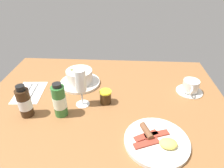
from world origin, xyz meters
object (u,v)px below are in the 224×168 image
porridge_bowl (80,77)px  coffee_cup (190,87)px  wine_glass (81,83)px  sauce_bottle_green (60,101)px  sauce_bottle_brown (25,102)px  cutlery_setting (29,93)px  breakfast_plate (157,141)px  jam_jar (106,97)px

porridge_bowl → coffee_cup: bearing=175.5°
porridge_bowl → wine_glass: 18.85cm
sauce_bottle_green → porridge_bowl: bearing=-97.1°
porridge_bowl → sauce_bottle_brown: bearing=56.2°
coffee_cup → wine_glass: 51.36cm
cutlery_setting → breakfast_plate: bearing=154.7°
coffee_cup → wine_glass: wine_glass is taller
jam_jar → sauce_bottle_green: size_ratio=0.41×
sauce_bottle_green → breakfast_plate: sauce_bottle_green is taller
sauce_bottle_brown → breakfast_plate: sauce_bottle_brown is taller
breakfast_plate → wine_glass: bearing=-33.9°
coffee_cup → porridge_bowl: bearing=-4.5°
sauce_bottle_brown → sauce_bottle_green: size_ratio=0.95×
wine_glass → sauce_bottle_brown: 23.13cm
porridge_bowl → jam_jar: (-14.38, 14.85, -0.58)cm
cutlery_setting → sauce_bottle_brown: sauce_bottle_brown is taller
wine_glass → sauce_bottle_green: size_ratio=1.15×
wine_glass → breakfast_plate: 36.94cm
coffee_cup → jam_jar: 40.65cm
porridge_bowl → coffee_cup: size_ratio=1.59×
coffee_cup → sauce_bottle_green: (56.55, 19.43, 3.92)cm
porridge_bowl → breakfast_plate: porridge_bowl is taller
porridge_bowl → sauce_bottle_brown: sauce_bottle_brown is taller
jam_jar → breakfast_plate: bearing=132.1°
sauce_bottle_green → breakfast_plate: size_ratio=0.66×
cutlery_setting → wine_glass: (-27.08, 6.94, 10.88)cm
cutlery_setting → wine_glass: bearing=165.6°
jam_jar → sauce_bottle_brown: size_ratio=0.43×
jam_jar → sauce_bottle_brown: (31.01, 9.98, 3.23)cm
cutlery_setting → sauce_bottle_brown: bearing=111.6°
cutlery_setting → jam_jar: 37.44cm
wine_glass → jam_jar: 12.90cm
wine_glass → breakfast_plate: (-29.48, 19.80, -10.18)cm
porridge_bowl → cutlery_setting: bearing=23.4°
coffee_cup → wine_glass: (49.14, 12.47, 8.24)cm
coffee_cup → sauce_bottle_brown: 73.28cm
coffee_cup → sauce_bottle_green: 59.92cm
wine_glass → cutlery_setting: bearing=-14.4°
coffee_cup → sauce_bottle_green: size_ratio=0.85×
wine_glass → coffee_cup: bearing=-165.8°
wine_glass → breakfast_plate: bearing=146.1°
porridge_bowl → breakfast_plate: (-33.95, 36.52, -2.70)cm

